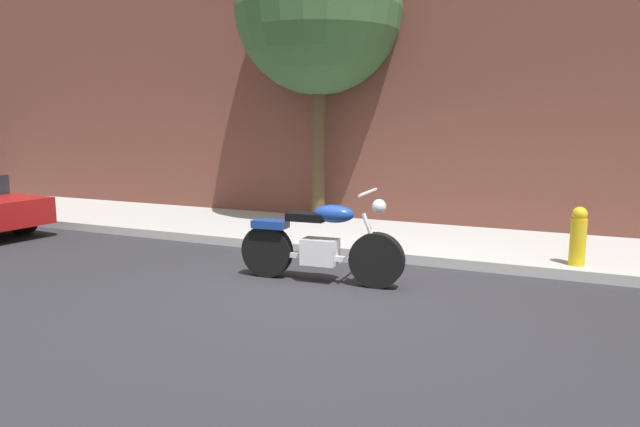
# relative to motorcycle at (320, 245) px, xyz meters

# --- Properties ---
(ground_plane) EXTENTS (60.00, 60.00, 0.00)m
(ground_plane) POSITION_rel_motorcycle_xyz_m (0.17, -0.26, -0.47)
(ground_plane) COLOR #28282D
(sidewalk) EXTENTS (22.16, 2.61, 0.14)m
(sidewalk) POSITION_rel_motorcycle_xyz_m (0.17, 2.63, -0.40)
(sidewalk) COLOR #AAAAAA
(sidewalk) RESTS_ON ground
(motorcycle) EXTENTS (2.13, 0.70, 1.17)m
(motorcycle) POSITION_rel_motorcycle_xyz_m (0.00, 0.00, 0.00)
(motorcycle) COLOR black
(motorcycle) RESTS_ON ground
(street_tree) EXTENTS (3.01, 3.01, 5.45)m
(street_tree) POSITION_rel_motorcycle_xyz_m (-1.63, 3.53, 3.47)
(street_tree) COLOR #483923
(street_tree) RESTS_ON ground
(fire_hydrant) EXTENTS (0.20, 0.20, 0.91)m
(fire_hydrant) POSITION_rel_motorcycle_xyz_m (2.90, 1.63, -0.01)
(fire_hydrant) COLOR gold
(fire_hydrant) RESTS_ON ground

